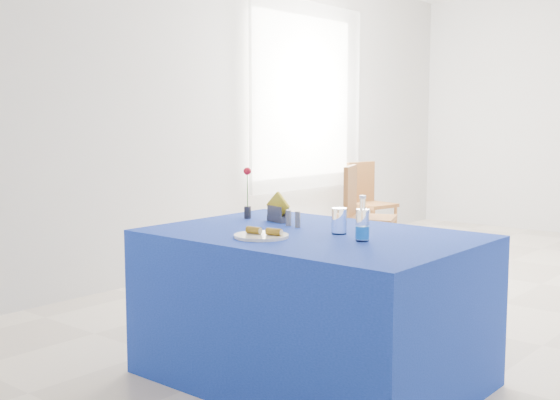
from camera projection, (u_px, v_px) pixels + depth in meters
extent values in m
plane|color=beige|center=(504.00, 303.00, 5.07)|extent=(7.00, 7.00, 0.00)
plane|color=silver|center=(86.00, 97.00, 2.24)|extent=(5.00, 0.00, 5.00)
plane|color=silver|center=(248.00, 111.00, 6.50)|extent=(0.00, 7.00, 7.00)
cube|color=white|center=(303.00, 97.00, 7.08)|extent=(0.04, 1.50, 1.60)
cube|color=white|center=(309.00, 97.00, 7.03)|extent=(0.04, 1.75, 1.85)
cylinder|color=white|center=(261.00, 236.00, 3.38)|extent=(0.26, 0.26, 0.01)
cylinder|color=white|center=(339.00, 221.00, 3.47)|extent=(0.07, 0.07, 0.13)
cylinder|color=slate|center=(288.00, 218.00, 3.74)|extent=(0.03, 0.03, 0.08)
cylinder|color=slate|center=(298.00, 219.00, 3.69)|extent=(0.03, 0.03, 0.08)
cube|color=navy|center=(312.00, 306.00, 3.56)|extent=(1.60, 1.10, 0.76)
cylinder|color=silver|center=(362.00, 225.00, 3.27)|extent=(0.06, 0.06, 0.15)
cylinder|color=blue|center=(362.00, 233.00, 3.28)|extent=(0.07, 0.07, 0.06)
cylinder|color=white|center=(363.00, 204.00, 3.26)|extent=(0.03, 0.03, 0.05)
cylinder|color=white|center=(363.00, 197.00, 3.26)|extent=(0.03, 0.03, 0.01)
cube|color=#3B3A40|center=(278.00, 219.00, 3.89)|extent=(0.15, 0.09, 0.03)
cube|color=#39393E|center=(274.00, 214.00, 3.87)|extent=(0.13, 0.04, 0.09)
cube|color=#37383C|center=(282.00, 213.00, 3.90)|extent=(0.13, 0.04, 0.09)
cube|color=gold|center=(278.00, 206.00, 3.88)|extent=(0.16, 0.02, 0.16)
cylinder|color=#26262B|center=(248.00, 212.00, 4.02)|extent=(0.04, 0.04, 0.07)
cylinder|color=#185E17|center=(247.00, 192.00, 4.00)|extent=(0.01, 0.01, 0.22)
sphere|color=red|center=(247.00, 171.00, 3.99)|extent=(0.04, 0.04, 0.04)
cylinder|color=#92592A|center=(387.00, 250.00, 5.97)|extent=(0.04, 0.04, 0.44)
cylinder|color=#92592A|center=(393.00, 243.00, 6.30)|extent=(0.04, 0.04, 0.44)
cylinder|color=#92592A|center=(347.00, 247.00, 6.07)|extent=(0.04, 0.04, 0.44)
cylinder|color=#92592A|center=(355.00, 241.00, 6.40)|extent=(0.04, 0.04, 0.44)
cube|color=#92592A|center=(371.00, 219.00, 6.16)|extent=(0.54, 0.54, 0.04)
cube|color=#92592A|center=(350.00, 191.00, 6.18)|extent=(0.20, 0.39, 0.45)
cylinder|color=#92592A|center=(373.00, 230.00, 7.10)|extent=(0.03, 0.03, 0.42)
cylinder|color=#92592A|center=(395.00, 227.00, 7.31)|extent=(0.03, 0.03, 0.42)
cylinder|color=#92592A|center=(350.00, 226.00, 7.35)|extent=(0.03, 0.03, 0.42)
cylinder|color=#92592A|center=(372.00, 223.00, 7.57)|extent=(0.03, 0.03, 0.42)
cube|color=#92592A|center=(373.00, 205.00, 7.31)|extent=(0.46, 0.46, 0.04)
cube|color=#92592A|center=(361.00, 182.00, 7.41)|extent=(0.11, 0.39, 0.43)
cylinder|color=gold|center=(254.00, 230.00, 3.40)|extent=(0.08, 0.04, 0.04)
cylinder|color=beige|center=(260.00, 231.00, 3.37)|extent=(0.01, 0.03, 0.03)
cylinder|color=gold|center=(274.00, 232.00, 3.35)|extent=(0.08, 0.05, 0.04)
cylinder|color=beige|center=(281.00, 232.00, 3.32)|extent=(0.01, 0.03, 0.03)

